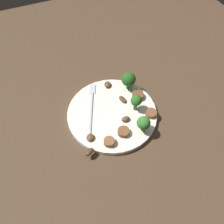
# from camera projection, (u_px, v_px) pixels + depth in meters

# --- Properties ---
(ground_plane) EXTENTS (1.40, 1.40, 0.00)m
(ground_plane) POSITION_uv_depth(u_px,v_px,m) (112.00, 115.00, 0.62)
(ground_plane) COLOR #4C3826
(plate) EXTENTS (0.25, 0.25, 0.01)m
(plate) POSITION_uv_depth(u_px,v_px,m) (112.00, 113.00, 0.62)
(plate) COLOR white
(plate) RESTS_ON ground_plane
(fork) EXTENTS (0.17, 0.08, 0.00)m
(fork) POSITION_uv_depth(u_px,v_px,m) (91.00, 104.00, 0.63)
(fork) COLOR silver
(fork) RESTS_ON plate
(broccoli_floret_0) EXTENTS (0.04, 0.04, 0.06)m
(broccoli_floret_0) POSITION_uv_depth(u_px,v_px,m) (129.00, 79.00, 0.64)
(broccoli_floret_0) COLOR #296420
(broccoli_floret_0) RESTS_ON plate
(broccoli_floret_1) EXTENTS (0.04, 0.04, 0.05)m
(broccoli_floret_1) POSITION_uv_depth(u_px,v_px,m) (144.00, 123.00, 0.55)
(broccoli_floret_1) COLOR #408630
(broccoli_floret_1) RESTS_ON plate
(broccoli_floret_2) EXTENTS (0.03, 0.03, 0.05)m
(broccoli_floret_2) POSITION_uv_depth(u_px,v_px,m) (136.00, 101.00, 0.59)
(broccoli_floret_2) COLOR #347525
(broccoli_floret_2) RESTS_ON plate
(sausage_slice_0) EXTENTS (0.03, 0.03, 0.01)m
(sausage_slice_0) POSITION_uv_depth(u_px,v_px,m) (151.00, 113.00, 0.60)
(sausage_slice_0) COLOR brown
(sausage_slice_0) RESTS_ON plate
(sausage_slice_1) EXTENTS (0.04, 0.04, 0.01)m
(sausage_slice_1) POSITION_uv_depth(u_px,v_px,m) (109.00, 142.00, 0.55)
(sausage_slice_1) COLOR brown
(sausage_slice_1) RESTS_ON plate
(sausage_slice_2) EXTENTS (0.05, 0.05, 0.01)m
(sausage_slice_2) POSITION_uv_depth(u_px,v_px,m) (138.00, 96.00, 0.64)
(sausage_slice_2) COLOR brown
(sausage_slice_2) RESTS_ON plate
(sausage_slice_3) EXTENTS (0.03, 0.03, 0.01)m
(sausage_slice_3) POSITION_uv_depth(u_px,v_px,m) (123.00, 132.00, 0.57)
(sausage_slice_3) COLOR brown
(sausage_slice_3) RESTS_ON plate
(mushroom_0) EXTENTS (0.03, 0.02, 0.01)m
(mushroom_0) POSITION_uv_depth(u_px,v_px,m) (123.00, 99.00, 0.63)
(mushroom_0) COLOR #4C331E
(mushroom_0) RESTS_ON plate
(mushroom_1) EXTENTS (0.02, 0.02, 0.01)m
(mushroom_1) POSITION_uv_depth(u_px,v_px,m) (126.00, 119.00, 0.59)
(mushroom_1) COLOR brown
(mushroom_1) RESTS_ON plate
(mushroom_2) EXTENTS (0.02, 0.03, 0.01)m
(mushroom_2) POSITION_uv_depth(u_px,v_px,m) (89.00, 152.00, 0.53)
(mushroom_2) COLOR #4C331E
(mushroom_2) RESTS_ON plate
(mushroom_3) EXTENTS (0.03, 0.03, 0.01)m
(mushroom_3) POSITION_uv_depth(u_px,v_px,m) (90.00, 137.00, 0.56)
(mushroom_3) COLOR brown
(mushroom_3) RESTS_ON plate
(mushroom_4) EXTENTS (0.03, 0.03, 0.01)m
(mushroom_4) POSITION_uv_depth(u_px,v_px,m) (108.00, 84.00, 0.67)
(mushroom_4) COLOR brown
(mushroom_4) RESTS_ON plate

